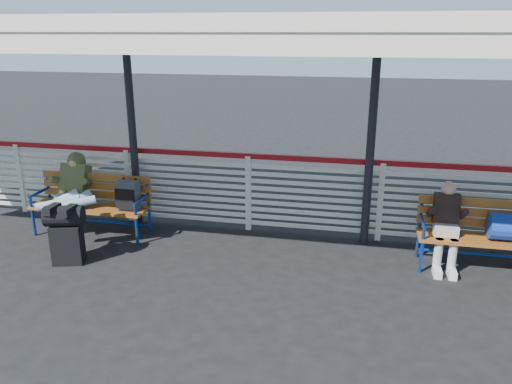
% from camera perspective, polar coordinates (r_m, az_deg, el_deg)
% --- Properties ---
extents(ground, '(60.00, 60.00, 0.00)m').
position_cam_1_polar(ground, '(6.31, -4.77, -10.64)').
color(ground, black).
rests_on(ground, ground).
extents(fence, '(12.08, 0.08, 1.24)m').
position_cam_1_polar(fence, '(7.74, -0.88, 0.27)').
color(fence, silver).
rests_on(fence, ground).
extents(canopy, '(12.60, 3.60, 3.16)m').
position_cam_1_polar(canopy, '(6.37, -3.16, 18.19)').
color(canopy, silver).
rests_on(canopy, ground).
extents(luggage_stack, '(0.55, 0.40, 0.82)m').
position_cam_1_polar(luggage_stack, '(7.14, -20.88, -4.33)').
color(luggage_stack, black).
rests_on(luggage_stack, ground).
extents(bench_left, '(1.80, 0.56, 0.92)m').
position_cam_1_polar(bench_left, '(7.93, -17.16, -0.67)').
color(bench_left, '#91511C').
rests_on(bench_left, ground).
extents(bench_right, '(1.80, 0.56, 0.92)m').
position_cam_1_polar(bench_right, '(7.14, 26.28, -3.76)').
color(bench_right, '#91511C').
rests_on(bench_right, ground).
extents(traveler_man, '(0.93, 1.64, 0.77)m').
position_cam_1_polar(traveler_man, '(7.78, -20.57, -0.50)').
color(traveler_man, '#869EB4').
rests_on(traveler_man, ground).
extents(companion_person, '(0.32, 0.66, 1.15)m').
position_cam_1_polar(companion_person, '(6.99, 20.89, -3.51)').
color(companion_person, '#A8A298').
rests_on(companion_person, ground).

